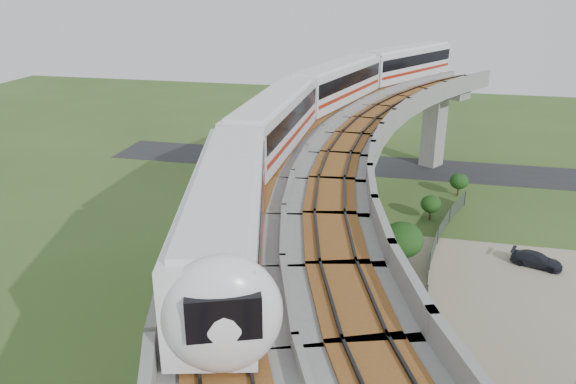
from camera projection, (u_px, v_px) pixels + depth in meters
name	position (u px, v px, depth m)	size (l,w,h in m)	color
ground	(306.00, 290.00, 40.44)	(160.00, 160.00, 0.00)	#375020
dirt_lot	(515.00, 331.00, 35.73)	(18.00, 26.00, 0.04)	gray
asphalt_road	(353.00, 164.00, 67.77)	(60.00, 8.00, 0.03)	#232326
viaduct	(365.00, 175.00, 36.42)	(19.58, 73.98, 11.40)	#99968E
metro_train	(334.00, 102.00, 42.10)	(13.92, 60.91, 3.64)	silver
fence	(446.00, 297.00, 38.16)	(3.87, 38.73, 1.50)	#2D382D
tree_0	(459.00, 181.00, 57.43)	(1.91, 1.91, 2.40)	#382314
tree_1	(431.00, 204.00, 51.65)	(1.89, 1.89, 2.37)	#382314
tree_2	(402.00, 240.00, 42.62)	(3.18, 3.18, 3.78)	#382314
tree_3	(413.00, 337.00, 32.46)	(2.30, 2.30, 2.57)	#382314
car_white	(454.00, 375.00, 30.76)	(1.43, 3.55, 1.21)	white
car_dark	(537.00, 260.00, 43.53)	(1.54, 3.78, 1.10)	black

